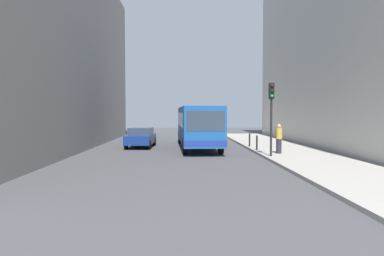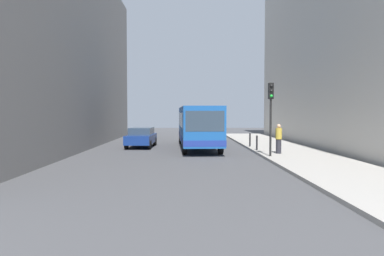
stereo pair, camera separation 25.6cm
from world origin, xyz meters
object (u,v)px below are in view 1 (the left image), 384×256
bus (197,125)px  pedestrian_near_signal (279,139)px  bollard_mid (250,140)px  traffic_light (271,105)px  bollard_near (257,143)px  car_beside_bus (141,137)px

bus → pedestrian_near_signal: (4.68, -4.97, -0.69)m
bus → pedestrian_near_signal: bearing=130.9°
bollard_mid → pedestrian_near_signal: (0.91, -4.55, 0.41)m
traffic_light → bollard_near: (-0.10, 3.36, -2.38)m
traffic_light → bollard_near: size_ratio=4.32×
car_beside_bus → pedestrian_near_signal: size_ratio=2.54×
bollard_near → pedestrian_near_signal: 2.24m
traffic_light → bollard_mid: bearing=91.0°
bollard_mid → bus: bearing=173.6°
bollard_near → bollard_mid: size_ratio=1.00×
bus → pedestrian_near_signal: size_ratio=6.31×
bus → traffic_light: size_ratio=2.71×
car_beside_bus → bus: bearing=173.2°
car_beside_bus → bollard_mid: size_ratio=4.71×
traffic_light → pedestrian_near_signal: size_ratio=2.33×
bus → bollard_mid: bus is taller
car_beside_bus → pedestrian_near_signal: bearing=149.9°
traffic_light → bollard_near: bearing=91.7°
bus → bollard_mid: 3.95m
car_beside_bus → bollard_near: bearing=157.9°
bus → bollard_mid: (3.77, -0.42, -1.10)m
bus → car_beside_bus: (-4.21, 0.69, -0.94)m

